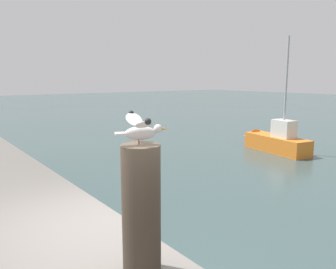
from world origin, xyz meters
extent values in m
cylinder|color=#382D23|center=(0.76, -0.41, 2.00)|extent=(0.29, 0.29, 1.00)
cylinder|color=tan|center=(0.78, -0.42, 2.51)|extent=(0.01, 0.01, 0.04)
cylinder|color=tan|center=(0.74, -0.41, 2.51)|extent=(0.01, 0.01, 0.04)
ellipsoid|color=white|center=(0.76, -0.41, 2.58)|extent=(0.16, 0.25, 0.10)
sphere|color=white|center=(0.81, -0.28, 2.61)|extent=(0.06, 0.06, 0.06)
cone|color=gold|center=(0.83, -0.23, 2.61)|extent=(0.03, 0.05, 0.02)
cube|color=white|center=(0.71, -0.55, 2.59)|extent=(0.10, 0.09, 0.01)
ellipsoid|color=white|center=(0.91, -0.47, 2.67)|extent=(0.26, 0.19, 0.09)
sphere|color=#242424|center=(1.01, -0.51, 2.70)|extent=(0.04, 0.04, 0.04)
ellipsoid|color=white|center=(0.61, -0.36, 2.67)|extent=(0.26, 0.19, 0.09)
sphere|color=#242424|center=(0.51, -0.33, 2.70)|extent=(0.04, 0.04, 0.04)
cube|color=orange|center=(-5.23, 9.95, 0.32)|extent=(2.98, 1.38, 0.64)
cone|color=orange|center=(-6.86, 10.24, 0.35)|extent=(0.93, 0.93, 0.80)
cube|color=silver|center=(-4.91, 9.89, 0.99)|extent=(0.95, 0.70, 0.70)
cylinder|color=#A5A5A8|center=(-4.91, 9.89, 2.94)|extent=(0.08, 0.08, 3.21)
camera|label=1|loc=(2.78, -1.69, 2.97)|focal=35.96mm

